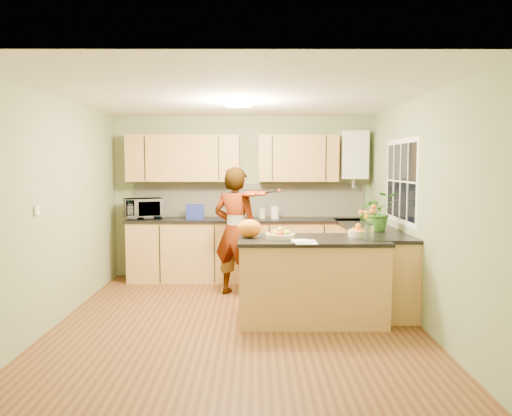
{
  "coord_description": "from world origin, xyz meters",
  "views": [
    {
      "loc": [
        0.19,
        -5.55,
        1.76
      ],
      "look_at": [
        0.2,
        0.5,
        1.23
      ],
      "focal_mm": 35.0,
      "sensor_mm": 36.0,
      "label": 1
    }
  ],
  "objects": [
    {
      "name": "floor",
      "position": [
        0.0,
        0.0,
        0.0
      ],
      "size": [
        4.5,
        4.5,
        0.0
      ],
      "primitive_type": "plane",
      "color": "#582F19",
      "rests_on": "ground"
    },
    {
      "name": "ceiling",
      "position": [
        0.0,
        0.0,
        2.5
      ],
      "size": [
        4.0,
        4.5,
        0.02
      ],
      "primitive_type": "cube",
      "color": "white",
      "rests_on": "wall_back"
    },
    {
      "name": "wall_back",
      "position": [
        0.0,
        2.25,
        1.25
      ],
      "size": [
        4.0,
        0.02,
        2.5
      ],
      "primitive_type": "cube",
      "color": "gray",
      "rests_on": "floor"
    },
    {
      "name": "wall_front",
      "position": [
        0.0,
        -2.25,
        1.25
      ],
      "size": [
        4.0,
        0.02,
        2.5
      ],
      "primitive_type": "cube",
      "color": "gray",
      "rests_on": "floor"
    },
    {
      "name": "wall_left",
      "position": [
        -2.0,
        0.0,
        1.25
      ],
      "size": [
        0.02,
        4.5,
        2.5
      ],
      "primitive_type": "cube",
      "color": "gray",
      "rests_on": "floor"
    },
    {
      "name": "wall_right",
      "position": [
        2.0,
        0.0,
        1.25
      ],
      "size": [
        0.02,
        4.5,
        2.5
      ],
      "primitive_type": "cube",
      "color": "gray",
      "rests_on": "floor"
    },
    {
      "name": "back_counter",
      "position": [
        0.1,
        1.95,
        0.47
      ],
      "size": [
        3.64,
        0.62,
        0.94
      ],
      "color": "tan",
      "rests_on": "floor"
    },
    {
      "name": "right_counter",
      "position": [
        1.7,
        0.85,
        0.47
      ],
      "size": [
        0.62,
        2.24,
        0.94
      ],
      "color": "tan",
      "rests_on": "floor"
    },
    {
      "name": "splashback",
      "position": [
        0.1,
        2.23,
        1.2
      ],
      "size": [
        3.6,
        0.02,
        0.52
      ],
      "primitive_type": "cube",
      "color": "beige",
      "rests_on": "back_counter"
    },
    {
      "name": "upper_cabinets",
      "position": [
        -0.18,
        2.08,
        1.85
      ],
      "size": [
        3.2,
        0.34,
        0.7
      ],
      "color": "tan",
      "rests_on": "wall_back"
    },
    {
      "name": "boiler",
      "position": [
        1.7,
        2.09,
        1.9
      ],
      "size": [
        0.4,
        0.3,
        0.86
      ],
      "color": "white",
      "rests_on": "wall_back"
    },
    {
      "name": "window_right",
      "position": [
        1.99,
        0.6,
        1.55
      ],
      "size": [
        0.01,
        1.3,
        1.05
      ],
      "color": "white",
      "rests_on": "wall_right"
    },
    {
      "name": "light_switch",
      "position": [
        -1.99,
        -0.6,
        1.3
      ],
      "size": [
        0.02,
        0.09,
        0.09
      ],
      "primitive_type": "cube",
      "color": "white",
      "rests_on": "wall_left"
    },
    {
      "name": "ceiling_lamp",
      "position": [
        0.0,
        0.3,
        2.46
      ],
      "size": [
        0.3,
        0.3,
        0.07
      ],
      "color": "#FFEABF",
      "rests_on": "ceiling"
    },
    {
      "name": "peninsula_island",
      "position": [
        0.82,
        -0.05,
        0.47
      ],
      "size": [
        1.64,
        0.84,
        0.94
      ],
      "color": "tan",
      "rests_on": "floor"
    },
    {
      "name": "fruit_dish",
      "position": [
        0.47,
        -0.05,
        0.99
      ],
      "size": [
        0.33,
        0.33,
        0.12
      ],
      "color": "beige",
      "rests_on": "peninsula_island"
    },
    {
      "name": "orange_bowl",
      "position": [
        1.37,
        0.1,
        1.0
      ],
      "size": [
        0.23,
        0.23,
        0.14
      ],
      "color": "beige",
      "rests_on": "peninsula_island"
    },
    {
      "name": "flower_vase",
      "position": [
        1.42,
        -0.23,
        1.22
      ],
      "size": [
        0.23,
        0.23,
        0.43
      ],
      "rotation": [
        0.0,
        0.0,
        0.06
      ],
      "color": "silver",
      "rests_on": "peninsula_island"
    },
    {
      "name": "orange_bag",
      "position": [
        0.13,
        0.0,
        1.04
      ],
      "size": [
        0.33,
        0.31,
        0.21
      ],
      "primitive_type": "ellipsoid",
      "rotation": [
        0.0,
        0.0,
        0.31
      ],
      "color": "orange",
      "rests_on": "peninsula_island"
    },
    {
      "name": "papers",
      "position": [
        0.72,
        -0.35,
        0.94
      ],
      "size": [
        0.23,
        0.31,
        0.01
      ],
      "primitive_type": "cube",
      "color": "white",
      "rests_on": "peninsula_island"
    },
    {
      "name": "violinist",
      "position": [
        -0.07,
        1.09,
        0.86
      ],
      "size": [
        0.74,
        0.63,
        1.72
      ],
      "primitive_type": "imported",
      "rotation": [
        0.0,
        0.0,
        2.73
      ],
      "color": "tan",
      "rests_on": "floor"
    },
    {
      "name": "violin",
      "position": [
        0.13,
        0.87,
        1.38
      ],
      "size": [
        0.64,
        0.56,
        0.16
      ],
      "primitive_type": null,
      "rotation": [
        0.17,
        0.0,
        -0.61
      ],
      "color": "#520E05",
      "rests_on": "violinist"
    },
    {
      "name": "microwave",
      "position": [
        -1.49,
        1.96,
        1.09
      ],
      "size": [
        0.65,
        0.55,
        0.31
      ],
      "primitive_type": "imported",
      "rotation": [
        0.0,
        0.0,
        0.37
      ],
      "color": "white",
      "rests_on": "back_counter"
    },
    {
      "name": "blue_box",
      "position": [
        -0.71,
        1.92,
        1.05
      ],
      "size": [
        0.28,
        0.22,
        0.21
      ],
      "primitive_type": "cube",
      "rotation": [
        0.0,
        0.0,
        0.09
      ],
      "color": "navy",
      "rests_on": "back_counter"
    },
    {
      "name": "kettle",
      "position": [
        -0.06,
        1.96,
        1.07
      ],
      "size": [
        0.17,
        0.17,
        0.31
      ],
      "rotation": [
        0.0,
        0.0,
        -0.39
      ],
      "color": "#ACACB1",
      "rests_on": "back_counter"
    },
    {
      "name": "jar_cream",
      "position": [
        0.31,
        2.0,
        1.01
      ],
      "size": [
        0.1,
        0.1,
        0.15
      ],
      "primitive_type": "cylinder",
      "rotation": [
        0.0,
        0.0,
        -0.01
      ],
      "color": "beige",
      "rests_on": "back_counter"
    },
    {
      "name": "jar_white",
      "position": [
        0.5,
        1.96,
        1.03
      ],
      "size": [
        0.15,
        0.15,
        0.19
      ],
      "primitive_type": "cylinder",
      "rotation": [
        0.0,
        0.0,
        0.3
      ],
      "color": "white",
      "rests_on": "back_counter"
    },
    {
      "name": "potted_plant",
      "position": [
        1.7,
        0.51,
        1.18
      ],
      "size": [
        0.46,
        0.41,
        0.48
      ],
      "primitive_type": "imported",
      "rotation": [
        0.0,
        0.0,
        0.07
      ],
      "color": "#377426",
      "rests_on": "right_counter"
    }
  ]
}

